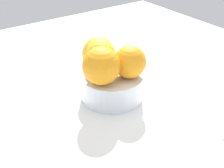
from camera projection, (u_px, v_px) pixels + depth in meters
ground_plane at (112, 101)px, 68.32cm from camera, size 110.00×110.00×2.00cm
fruit_bowl at (112, 87)px, 66.47cm from camera, size 13.34×13.34×5.51cm
orange_in_bowl_0 at (101, 66)px, 60.31cm from camera, size 7.62×7.62×7.62cm
orange_in_bowl_1 at (130, 62)px, 62.70cm from camera, size 6.81×6.81×6.81cm
orange_in_bowl_2 at (99, 55)px, 66.17cm from camera, size 6.36×6.36×6.36cm
orange_loose_0 at (99, 54)px, 77.18cm from camera, size 8.48×8.48×8.48cm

